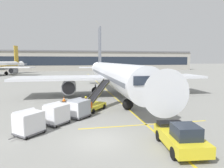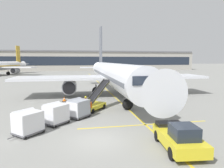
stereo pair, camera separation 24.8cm
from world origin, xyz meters
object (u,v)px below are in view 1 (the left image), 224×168
at_px(belt_loader, 94,102).
at_px(baggage_cart_third, 29,122).
at_px(baggage_cart_second, 56,113).
at_px(ground_crew_marshaller, 86,103).
at_px(baggage_cart_lead, 79,108).
at_px(safety_cone_engine_keepout, 64,99).
at_px(pushback_tug, 180,137).
at_px(ground_crew_by_carts, 79,105).
at_px(ground_crew_by_loader, 90,106).
at_px(parked_airplane, 112,74).

height_order(belt_loader, baggage_cart_third, belt_loader).
xyz_separation_m(baggage_cart_second, ground_crew_marshaller, (2.92, 3.99, -0.00)).
relative_size(baggage_cart_lead, baggage_cart_third, 1.00).
height_order(baggage_cart_second, safety_cone_engine_keepout, baggage_cart_second).
bearing_deg(pushback_tug, ground_crew_by_carts, 121.69).
xyz_separation_m(pushback_tug, ground_crew_by_loader, (-5.04, 9.06, 0.17)).
xyz_separation_m(pushback_tug, safety_cone_engine_keepout, (-7.97, 16.90, -0.50)).
height_order(baggage_cart_lead, ground_crew_marshaller, baggage_cart_lead).
xyz_separation_m(belt_loader, ground_crew_by_loader, (-0.67, -2.22, 0.08)).
relative_size(baggage_cart_second, safety_cone_engine_keepout, 3.81).
height_order(belt_loader, safety_cone_engine_keepout, belt_loader).
distance_m(baggage_cart_lead, safety_cone_engine_keepout, 8.60).
bearing_deg(ground_crew_by_loader, pushback_tug, -60.92).
bearing_deg(baggage_cart_second, parked_airplane, 60.35).
distance_m(baggage_cart_lead, baggage_cart_second, 2.65).
xyz_separation_m(ground_crew_marshaller, safety_cone_engine_keepout, (-2.64, 6.10, -0.67)).
height_order(parked_airplane, baggage_cart_third, parked_airplane).
distance_m(baggage_cart_second, safety_cone_engine_keepout, 10.11).
distance_m(baggage_cart_second, baggage_cart_third, 2.89).
bearing_deg(ground_crew_by_carts, ground_crew_marshaller, 47.21).
bearing_deg(parked_airplane, belt_loader, -113.14).
xyz_separation_m(parked_airplane, baggage_cart_lead, (-5.84, -12.15, -2.42)).
bearing_deg(safety_cone_engine_keepout, ground_crew_marshaller, -66.56).
relative_size(parked_airplane, baggage_cart_third, 15.70).
height_order(pushback_tug, ground_crew_by_loader, pushback_tug).
bearing_deg(baggage_cart_lead, baggage_cart_third, -135.38).
xyz_separation_m(baggage_cart_third, safety_cone_engine_keepout, (2.17, 12.28, -0.67)).
bearing_deg(baggage_cart_second, ground_crew_by_loader, 35.06).
xyz_separation_m(belt_loader, baggage_cart_lead, (-1.84, -2.78, 0.08)).
bearing_deg(ground_crew_by_carts, pushback_tug, -58.31).
height_order(parked_airplane, ground_crew_by_loader, parked_airplane).
xyz_separation_m(baggage_cart_lead, ground_crew_marshaller, (0.88, 2.29, -0.00)).
bearing_deg(baggage_cart_lead, pushback_tug, -53.88).
bearing_deg(belt_loader, ground_crew_by_carts, -142.49).
distance_m(belt_loader, baggage_cart_second, 5.92).
bearing_deg(ground_crew_marshaller, safety_cone_engine_keepout, 113.44).
height_order(baggage_cart_second, ground_crew_by_carts, baggage_cart_second).
distance_m(baggage_cart_second, ground_crew_by_loader, 3.91).
xyz_separation_m(parked_airplane, baggage_cart_third, (-9.78, -16.03, -2.42)).
height_order(baggage_cart_third, safety_cone_engine_keepout, baggage_cart_third).
bearing_deg(ground_crew_by_carts, baggage_cart_third, -127.06).
distance_m(baggage_cart_second, ground_crew_marshaller, 4.94).
relative_size(baggage_cart_third, ground_crew_marshaller, 1.47).
bearing_deg(baggage_cart_third, pushback_tug, -24.51).
height_order(baggage_cart_third, ground_crew_by_loader, baggage_cart_third).
bearing_deg(safety_cone_engine_keepout, baggage_cart_second, -91.55).
xyz_separation_m(baggage_cart_lead, ground_crew_by_carts, (0.07, 1.43, -0.00)).
bearing_deg(baggage_cart_third, baggage_cart_lead, 44.62).
distance_m(ground_crew_by_loader, ground_crew_marshaller, 1.76).
distance_m(belt_loader, ground_crew_by_carts, 2.22).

